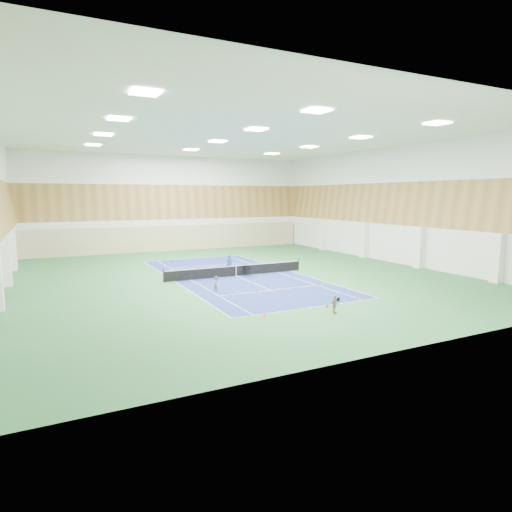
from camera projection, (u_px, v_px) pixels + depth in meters
The scene contains 20 objects.
ground at pixel (236, 276), 37.43m from camera, with size 40.00×40.00×0.00m, color #2B6637.
room_shell at pixel (236, 207), 36.60m from camera, with size 36.00×40.00×12.00m, color white, non-canonical shape.
wood_cladding at pixel (236, 184), 36.32m from camera, with size 36.00×40.00×8.00m, color #A4763C, non-canonical shape.
ceiling_light_grid at pixel (235, 136), 35.77m from camera, with size 21.40×25.40×0.06m, color white, non-canonical shape.
court_surface at pixel (236, 276), 37.43m from camera, with size 10.97×23.77×0.01m, color navy.
tennis_balls_scatter at pixel (236, 276), 37.43m from camera, with size 10.57×22.77×0.07m, color yellow, non-canonical shape.
tennis_net at pixel (236, 270), 37.36m from camera, with size 12.80×0.10×1.10m, color black, non-canonical shape.
back_curtain at pixel (174, 238), 54.73m from camera, with size 35.40×0.16×3.20m, color #C6B793.
coach at pixel (229, 264), 39.24m from camera, with size 0.59×0.39×1.61m, color navy.
child_court at pixel (217, 284), 31.38m from camera, with size 0.55×0.43×1.14m, color #9999A1.
child_apron at pixel (334, 305), 25.44m from camera, with size 0.64×0.27×1.09m, color #9F835A.
ball_cart at pixel (247, 271), 37.17m from camera, with size 0.56×0.56×0.97m, color black, non-canonical shape.
cone_svc_a at pixel (237, 295), 29.97m from camera, with size 0.17×0.17×0.19m, color #F15F0C.
cone_svc_b at pixel (257, 291), 31.12m from camera, with size 0.18×0.18×0.20m, color #FC5E0D.
cone_svc_c at pixel (279, 287), 32.37m from camera, with size 0.23×0.23×0.25m, color orange.
cone_svc_d at pixel (307, 284), 33.53m from camera, with size 0.19×0.19×0.21m, color #DE590B.
cone_base_a at pixel (265, 315), 24.81m from camera, with size 0.21×0.21×0.23m, color orange.
cone_base_b at pixel (298, 308), 26.30m from camera, with size 0.18×0.18×0.20m, color orange.
cone_base_c at pixel (327, 305), 26.87m from camera, with size 0.23×0.23×0.25m, color #DA3D0B.
cone_base_d at pixel (357, 298), 29.02m from camera, with size 0.19×0.19×0.21m, color #ED3C0C.
Camera 1 is at (-14.79, -33.77, 6.95)m, focal length 30.00 mm.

